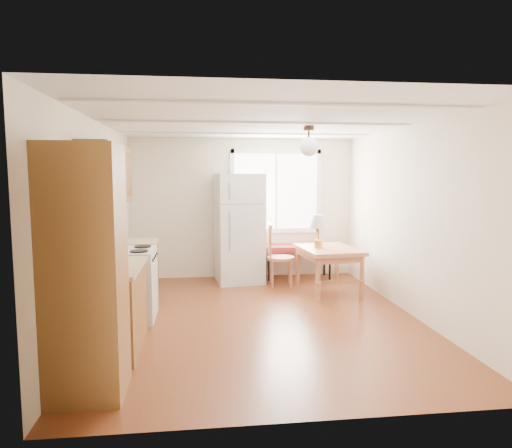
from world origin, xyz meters
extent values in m
cube|color=#512210|center=(0.00, 0.00, 0.00)|extent=(4.60, 5.60, 0.12)
cube|color=white|center=(0.00, 0.00, 2.50)|extent=(4.60, 5.60, 0.12)
cube|color=beige|center=(0.00, 2.50, 1.25)|extent=(4.60, 0.10, 2.50)
cube|color=beige|center=(0.00, -2.50, 1.25)|extent=(4.60, 0.10, 2.50)
cube|color=beige|center=(-2.00, 0.00, 1.25)|extent=(0.10, 5.60, 2.50)
cube|color=beige|center=(2.00, 0.00, 1.25)|extent=(0.10, 5.60, 2.50)
cube|color=brown|center=(-1.70, -1.85, 1.05)|extent=(0.60, 0.60, 2.10)
cube|color=brown|center=(-1.70, -0.85, 0.43)|extent=(0.60, 1.10, 0.86)
cube|color=tan|center=(-1.69, -0.85, 0.88)|extent=(0.62, 1.14, 0.04)
cube|color=silver|center=(-1.68, 0.20, 0.45)|extent=(0.65, 0.76, 0.90)
cube|color=brown|center=(-1.70, 0.95, 0.43)|extent=(0.60, 0.60, 0.86)
cube|color=brown|center=(-1.83, -0.15, 1.85)|extent=(0.33, 1.60, 0.70)
cube|color=white|center=(0.60, 2.48, 1.55)|extent=(1.50, 0.02, 1.35)
cylinder|color=black|center=(0.70, 0.40, 2.46)|extent=(0.14, 0.14, 0.06)
cylinder|color=black|center=(0.70, 0.40, 2.36)|extent=(0.03, 0.03, 0.16)
sphere|color=white|center=(0.70, 0.40, 2.22)|extent=(0.26, 0.26, 0.26)
cube|color=silver|center=(-0.10, 2.10, 0.93)|extent=(0.85, 0.85, 1.86)
cube|color=gray|center=(-0.10, 1.71, 1.37)|extent=(0.77, 0.02, 0.02)
cube|color=gray|center=(-0.29, 1.70, 1.12)|extent=(0.03, 0.03, 1.12)
cube|color=#591517|center=(0.96, 2.22, 0.55)|extent=(1.31, 0.52, 0.10)
cylinder|color=black|center=(0.41, 2.04, 0.25)|extent=(0.04, 0.04, 0.50)
cylinder|color=black|center=(1.50, 2.04, 0.25)|extent=(0.04, 0.04, 0.50)
cylinder|color=black|center=(0.41, 2.40, 0.25)|extent=(0.04, 0.04, 0.50)
cylinder|color=black|center=(1.50, 2.40, 0.25)|extent=(0.04, 0.04, 0.50)
cube|color=#A5623F|center=(1.25, 1.26, 0.67)|extent=(0.94, 1.19, 0.06)
cube|color=#A5623F|center=(1.25, 1.26, 0.59)|extent=(0.83, 1.08, 0.10)
cylinder|color=#A5623F|center=(0.95, 0.74, 0.32)|extent=(0.07, 0.07, 0.64)
cylinder|color=#A5623F|center=(1.64, 0.81, 0.32)|extent=(0.07, 0.07, 0.64)
cylinder|color=#A5623F|center=(0.85, 1.71, 0.32)|extent=(0.07, 0.07, 0.64)
cylinder|color=#A5623F|center=(1.55, 1.78, 0.32)|extent=(0.07, 0.07, 0.64)
cylinder|color=#A5623F|center=(0.56, 1.71, 0.46)|extent=(0.45, 0.45, 0.05)
cylinder|color=#A5623F|center=(0.40, 1.57, 0.23)|extent=(0.04, 0.04, 0.46)
cylinder|color=#A5623F|center=(0.71, 1.55, 0.23)|extent=(0.04, 0.04, 0.46)
cylinder|color=#A5623F|center=(0.42, 1.87, 0.23)|extent=(0.04, 0.04, 0.46)
cylinder|color=#A5623F|center=(0.73, 1.86, 0.23)|extent=(0.04, 0.04, 0.46)
cylinder|color=gold|center=(1.10, 1.32, 0.76)|extent=(0.14, 0.14, 0.12)
cylinder|color=gold|center=(1.10, 1.32, 0.92)|extent=(0.02, 0.02, 0.20)
cone|color=silver|center=(1.10, 1.32, 1.12)|extent=(0.30, 0.30, 0.20)
cube|color=black|center=(-1.72, -1.16, 0.94)|extent=(0.20, 0.23, 0.07)
cube|color=black|center=(-1.72, -1.24, 1.10)|extent=(0.17, 0.09, 0.26)
cylinder|color=black|center=(-1.72, -1.11, 1.03)|extent=(0.13, 0.13, 0.11)
cylinder|color=red|center=(-1.78, -0.89, 0.98)|extent=(0.12, 0.12, 0.17)
sphere|color=red|center=(-1.78, -0.89, 1.10)|extent=(0.06, 0.06, 0.06)
camera|label=1|loc=(-0.75, -5.67, 1.85)|focal=32.00mm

